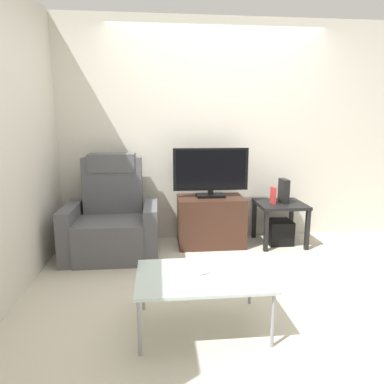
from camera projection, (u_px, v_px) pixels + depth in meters
The scene contains 12 objects.
ground_plane at pixel (234, 273), 3.27m from camera, with size 6.40×6.40×0.00m, color beige.
wall_back at pixel (216, 132), 4.11m from camera, with size 6.40×0.06×2.60m, color beige.
wall_side at pixel (15, 136), 2.83m from camera, with size 0.06×4.48×2.60m, color beige.
tv_stand at pixel (210, 221), 4.00m from camera, with size 0.76×0.49×0.57m.
television at pixel (211, 171), 3.91m from camera, with size 0.86×0.20×0.56m.
recliner_armchair at pixel (112, 221), 3.70m from camera, with size 0.98×0.78×1.08m.
side_table at pixel (280, 209), 4.01m from camera, with size 0.54×0.54×0.50m.
subwoofer_box at pixel (279, 232), 4.06m from camera, with size 0.28×0.28×0.28m, color black.
book_upright at pixel (273, 195), 3.94m from camera, with size 0.04×0.11×0.19m, color red.
game_console at pixel (284, 191), 3.98m from camera, with size 0.07×0.20×0.28m, color black.
coffee_table at pixel (202, 278), 2.34m from camera, with size 0.90×0.60×0.39m.
cell_phone at pixel (200, 270), 2.40m from camera, with size 0.07×0.15×0.01m, color #B7B7BC.
Camera 1 is at (-0.70, -2.99, 1.41)m, focal length 31.99 mm.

